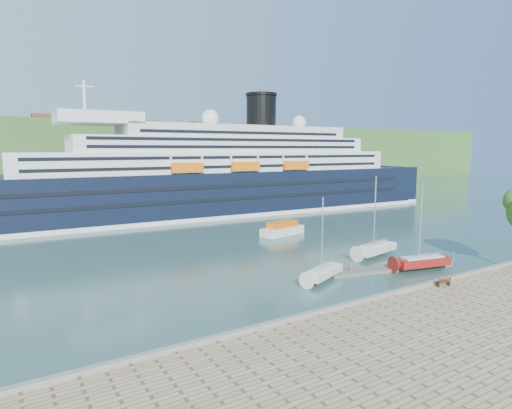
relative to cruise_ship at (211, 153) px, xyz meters
The scene contains 10 objects.
ground 61.28m from the cruise_ship, 95.23° to the right, with size 400.00×400.00×0.00m, color #2B4D48.
far_hillside 85.70m from the cruise_ship, 93.64° to the left, with size 400.00×50.00×24.00m, color #305C25.
quay_coping 61.23m from the cruise_ship, 95.21° to the right, with size 220.00×0.50×0.30m, color slate.
cruise_ship is the anchor object (origin of this frame).
park_bench 62.02m from the cruise_ship, 93.58° to the right, with size 1.52×0.63×0.98m, color #4C2915, non-canonical shape.
floating_pontoon 53.42m from the cruise_ship, 90.91° to the right, with size 16.77×2.05×0.37m, color #67625B, non-canonical shape.
sailboat_white_near 52.36m from the cruise_ship, 101.73° to the right, with size 6.90×1.92×8.92m, color silver, non-canonical shape.
sailboat_red 54.35m from the cruise_ship, 87.47° to the right, with size 7.62×2.12×9.85m, color maroon, non-canonical shape.
sailboat_white_far 46.84m from the cruise_ship, 86.81° to the right, with size 8.07×2.24×10.42m, color silver, non-canonical shape.
tender_launch 29.97m from the cruise_ship, 89.54° to the right, with size 8.33×2.85×2.30m, color orange, non-canonical shape.
Camera 1 is at (-35.57, -26.42, 14.51)m, focal length 30.00 mm.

